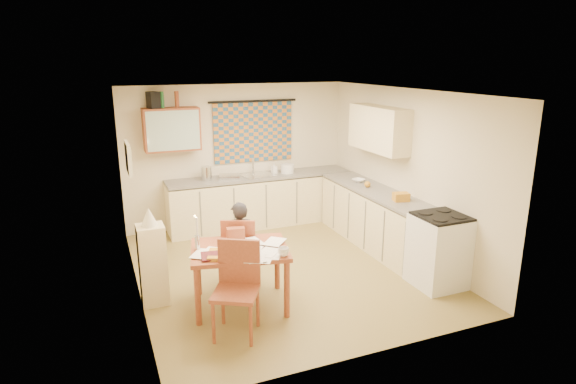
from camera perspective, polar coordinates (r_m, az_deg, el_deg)
name	(u,v)px	position (r m, az deg, el deg)	size (l,w,h in m)	color
floor	(284,269)	(7.00, -0.46, -9.16)	(4.00, 4.50, 0.02)	olive
ceiling	(284,91)	(6.38, -0.51, 11.89)	(4.00, 4.50, 0.02)	white
wall_back	(237,155)	(8.66, -6.04, 4.36)	(4.00, 0.02, 2.50)	beige
wall_front	(372,240)	(4.65, 9.94, -5.68)	(4.00, 0.02, 2.50)	beige
wall_left	(131,201)	(6.15, -18.16, -0.97)	(0.02, 4.50, 2.50)	beige
wall_right	(407,172)	(7.53, 13.88, 2.30)	(0.02, 4.50, 2.50)	beige
window_blind	(253,132)	(8.65, -4.12, 7.07)	(1.45, 0.03, 1.05)	#265073
curtain_rod	(253,101)	(8.56, -4.15, 10.70)	(0.04, 0.04, 1.60)	black
wall_cabinet	(172,129)	(8.16, -13.62, 7.24)	(0.90, 0.34, 0.70)	brown
wall_cabinet_glass	(173,131)	(7.99, -13.43, 7.08)	(0.84, 0.02, 0.64)	#99B2A5
upper_cabinet_right	(379,129)	(7.77, 10.70, 7.38)	(0.34, 1.30, 0.70)	beige
framed_print	(128,158)	(6.44, -18.43, 3.85)	(0.04, 0.50, 0.40)	beige
print_canvas	(130,158)	(6.44, -18.20, 3.87)	(0.01, 0.42, 0.32)	white
counter_back	(261,201)	(8.66, -3.26, -1.02)	(3.30, 0.62, 0.92)	beige
counter_right	(382,222)	(7.68, 11.04, -3.48)	(0.62, 2.95, 0.92)	beige
stove	(439,250)	(6.66, 17.44, -6.63)	(0.63, 0.63, 0.98)	white
sink	(258,178)	(8.54, -3.58, 1.70)	(0.55, 0.45, 0.10)	silver
tap	(253,166)	(8.65, -4.16, 3.11)	(0.03, 0.03, 0.28)	silver
dish_rack	(229,176)	(8.37, -6.97, 1.84)	(0.35, 0.30, 0.06)	silver
kettle	(206,173)	(8.26, -9.65, 2.18)	(0.18, 0.18, 0.24)	silver
mixing_bowl	(287,168)	(8.70, -0.08, 2.81)	(0.24, 0.24, 0.16)	white
soap_bottle	(274,168)	(8.66, -1.66, 2.84)	(0.10, 0.10, 0.19)	white
bowl	(359,180)	(8.15, 8.36, 1.37)	(0.27, 0.27, 0.05)	white
orange_bag	(401,197)	(7.17, 13.25, -0.57)	(0.22, 0.16, 0.12)	#BF811D
fruit_orange	(367,184)	(7.82, 9.40, 0.91)	(0.10, 0.10, 0.10)	#BF811D
speaker	(153,100)	(8.07, -15.68, 10.45)	(0.16, 0.20, 0.26)	black
bottle_green	(162,100)	(8.09, -14.73, 10.53)	(0.07, 0.07, 0.26)	#195926
bottle_brown	(177,99)	(8.12, -13.04, 10.65)	(0.07, 0.07, 0.26)	brown
dining_table	(240,277)	(5.91, -5.67, -9.94)	(1.29, 1.08, 0.75)	brown
chair_far	(241,264)	(6.46, -5.61, -8.46)	(0.57, 0.57, 0.96)	brown
chair_near	(237,307)	(5.38, -6.12, -13.42)	(0.63, 0.63, 1.03)	brown
person	(240,245)	(6.33, -5.77, -6.22)	(0.46, 0.35, 1.16)	black
shelf_stand	(153,265)	(6.12, -15.73, -8.32)	(0.32, 0.30, 1.01)	beige
lampshade	(149,217)	(5.90, -16.16, -2.85)	(0.20, 0.20, 0.22)	beige
letter_rack	(236,234)	(5.98, -6.21, -4.96)	(0.22, 0.10, 0.16)	brown
mug	(283,252)	(5.50, -0.55, -7.10)	(0.14, 0.14, 0.10)	white
magazine	(201,257)	(5.54, -10.27, -7.61)	(0.24, 0.29, 0.02)	maroon
book	(208,253)	(5.65, -9.45, -7.10)	(0.27, 0.31, 0.02)	#BF811D
orange_box	(213,259)	(5.45, -8.91, -7.83)	(0.12, 0.08, 0.04)	#BF811D
eyeglasses	(257,257)	(5.49, -3.66, -7.64)	(0.13, 0.04, 0.02)	black
candle_holder	(197,243)	(5.74, -10.68, -5.93)	(0.06, 0.06, 0.18)	silver
candle	(197,226)	(5.69, -10.77, -4.01)	(0.02, 0.02, 0.22)	white
candle_flame	(195,216)	(5.66, -11.01, -2.82)	(0.02, 0.02, 0.02)	#FFCC66
papers	(246,251)	(5.63, -4.97, -7.03)	(1.24, 0.91, 0.02)	white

